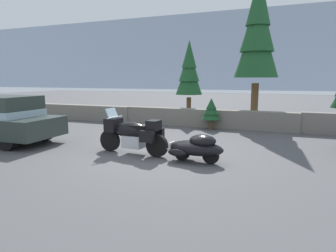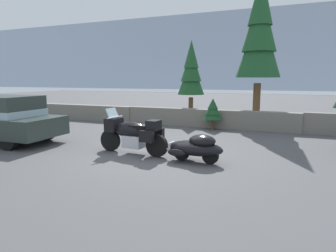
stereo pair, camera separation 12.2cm
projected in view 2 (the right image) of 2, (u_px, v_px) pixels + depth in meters
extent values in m
plane|color=#4C4C4F|center=(156.00, 155.00, 8.87)|extent=(80.00, 80.00, 0.00)
cube|color=slate|center=(70.00, 111.00, 17.00)|extent=(8.00, 0.59, 0.81)
cube|color=slate|center=(208.00, 118.00, 13.93)|extent=(8.00, 0.53, 0.83)
cube|color=#99A8BF|center=(286.00, 61.00, 94.62)|extent=(240.00, 80.00, 16.00)
cylinder|color=black|center=(110.00, 140.00, 9.33)|extent=(0.67, 0.19, 0.66)
cylinder|color=black|center=(157.00, 146.00, 8.57)|extent=(0.67, 0.19, 0.66)
cube|color=silver|center=(134.00, 141.00, 8.92)|extent=(0.63, 0.49, 0.36)
ellipsoid|color=black|center=(131.00, 130.00, 8.91)|extent=(1.23, 0.53, 0.48)
cube|color=black|center=(114.00, 125.00, 9.18)|extent=(0.40, 0.55, 0.40)
cube|color=#9EB7C6|center=(112.00, 114.00, 9.15)|extent=(0.22, 0.45, 0.34)
cube|color=black|center=(140.00, 127.00, 8.76)|extent=(0.59, 0.40, 0.16)
cube|color=black|center=(154.00, 125.00, 8.53)|extent=(0.35, 0.42, 0.28)
cube|color=black|center=(147.00, 137.00, 8.33)|extent=(0.41, 0.19, 0.32)
cube|color=black|center=(157.00, 133.00, 8.86)|extent=(0.41, 0.19, 0.32)
cylinder|color=silver|center=(115.00, 117.00, 9.12)|extent=(0.10, 0.70, 0.04)
cylinder|color=silver|center=(111.00, 132.00, 9.26)|extent=(0.26, 0.09, 0.54)
cylinder|color=black|center=(182.00, 152.00, 8.23)|extent=(0.45, 0.13, 0.44)
cylinder|color=black|center=(210.00, 156.00, 7.85)|extent=(0.45, 0.13, 0.44)
ellipsoid|color=black|center=(196.00, 148.00, 8.02)|extent=(1.55, 0.80, 0.40)
ellipsoid|color=black|center=(202.00, 141.00, 7.90)|extent=(0.76, 0.62, 0.32)
cube|color=silver|center=(172.00, 146.00, 8.35)|extent=(0.09, 0.32, 0.24)
ellipsoid|color=black|center=(176.00, 153.00, 7.94)|extent=(0.53, 0.18, 0.20)
ellipsoid|color=black|center=(186.00, 148.00, 8.50)|extent=(0.53, 0.18, 0.20)
cylinder|color=silver|center=(160.00, 148.00, 8.54)|extent=(0.70, 0.11, 0.05)
cylinder|color=black|center=(8.00, 139.00, 9.42)|extent=(0.69, 0.25, 0.68)
cylinder|color=black|center=(46.00, 131.00, 10.95)|extent=(0.69, 0.25, 0.68)
cylinder|color=brown|center=(256.00, 105.00, 14.17)|extent=(0.34, 0.34, 2.02)
cone|color=#1E5128|center=(259.00, 42.00, 13.73)|extent=(2.00, 2.00, 3.19)
cone|color=#1E5128|center=(260.00, 20.00, 13.58)|extent=(1.55, 1.55, 2.79)
cylinder|color=brown|center=(191.00, 109.00, 16.40)|extent=(0.25, 0.25, 1.22)
cone|color=#1E5128|center=(191.00, 76.00, 16.14)|extent=(1.43, 1.43, 1.93)
cone|color=#1E5128|center=(191.00, 65.00, 16.05)|extent=(1.11, 1.11, 1.69)
cone|color=#1E5128|center=(191.00, 54.00, 15.96)|extent=(0.79, 0.79, 1.45)
cylinder|color=brown|center=(212.00, 125.00, 13.33)|extent=(0.16, 0.16, 0.40)
cone|color=#194723|center=(213.00, 112.00, 13.25)|extent=(0.84, 0.84, 0.63)
cone|color=#194723|center=(213.00, 108.00, 13.22)|extent=(0.65, 0.65, 0.55)
cone|color=#194723|center=(213.00, 104.00, 13.19)|extent=(0.46, 0.46, 0.47)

